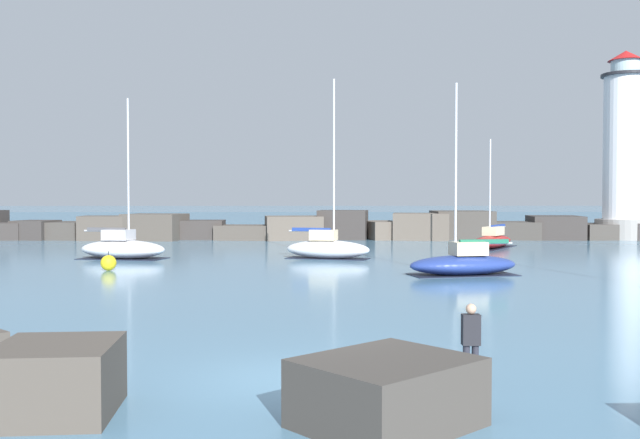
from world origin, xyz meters
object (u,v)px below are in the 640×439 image
object	(u,v)px
sailboat_moored_0	(492,240)
sailboat_moored_4	(464,263)
sailboat_moored_5	(122,248)
person_on_rocks	(471,339)
sailboat_moored_2	(327,247)
mooring_buoy_orange_near	(109,263)
lighthouse	(625,156)

from	to	relation	value
sailboat_moored_0	sailboat_moored_4	world-z (taller)	sailboat_moored_4
sailboat_moored_5	person_on_rocks	xyz separation A→B (m)	(14.23, -29.57, 0.22)
sailboat_moored_0	sailboat_moored_2	xyz separation A→B (m)	(-12.51, -8.64, 0.13)
sailboat_moored_0	mooring_buoy_orange_near	world-z (taller)	sailboat_moored_0
lighthouse	sailboat_moored_5	distance (m)	44.71
mooring_buoy_orange_near	person_on_rocks	size ratio (longest dim) A/B	0.62
person_on_rocks	sailboat_moored_5	bearing A→B (deg)	115.70
sailboat_moored_0	mooring_buoy_orange_near	bearing A→B (deg)	-147.17
lighthouse	sailboat_moored_5	bearing A→B (deg)	-154.32
sailboat_moored_5	mooring_buoy_orange_near	size ratio (longest dim) A/B	9.79
sailboat_moored_0	sailboat_moored_5	distance (m)	26.36
sailboat_moored_4	sailboat_moored_5	world-z (taller)	sailboat_moored_5
sailboat_moored_4	person_on_rocks	size ratio (longest dim) A/B	5.70
sailboat_moored_5	mooring_buoy_orange_near	world-z (taller)	sailboat_moored_5
sailboat_moored_2	person_on_rocks	xyz separation A→B (m)	(1.73, -29.27, 0.20)
sailboat_moored_5	sailboat_moored_4	bearing A→B (deg)	-27.37
lighthouse	sailboat_moored_2	distance (m)	34.21
lighthouse	mooring_buoy_orange_near	world-z (taller)	lighthouse
lighthouse	sailboat_moored_0	bearing A→B (deg)	-143.89
lighthouse	sailboat_moored_4	distance (m)	36.39
sailboat_moored_2	sailboat_moored_4	size ratio (longest dim) A/B	1.19
sailboat_moored_2	sailboat_moored_5	xyz separation A→B (m)	(-12.50, 0.30, -0.02)
sailboat_moored_0	sailboat_moored_2	bearing A→B (deg)	-145.38
sailboat_moored_0	sailboat_moored_2	world-z (taller)	sailboat_moored_2
sailboat_moored_0	person_on_rocks	bearing A→B (deg)	-105.87
mooring_buoy_orange_near	sailboat_moored_0	bearing A→B (deg)	32.83
sailboat_moored_2	sailboat_moored_4	xyz separation A→B (m)	(6.21, -9.39, -0.10)
sailboat_moored_0	sailboat_moored_4	xyz separation A→B (m)	(-6.29, -18.03, 0.03)
sailboat_moored_2	mooring_buoy_orange_near	xyz separation A→B (m)	(-11.45, -6.82, -0.30)
lighthouse	person_on_rocks	distance (m)	55.42
mooring_buoy_orange_near	person_on_rocks	world-z (taller)	person_on_rocks
sailboat_moored_4	sailboat_moored_5	size ratio (longest dim) A/B	0.95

